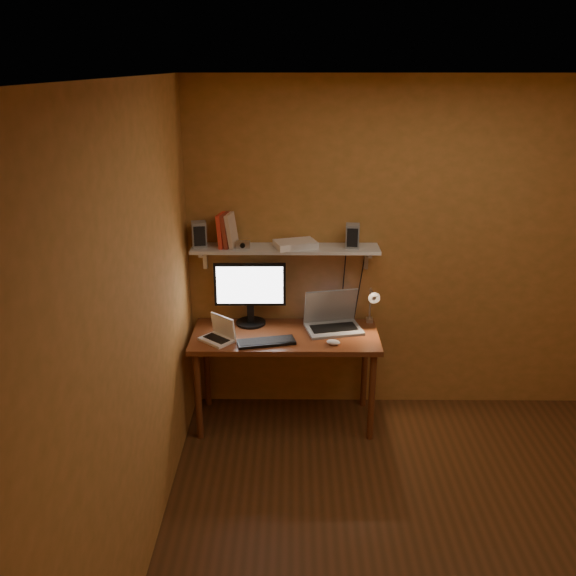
{
  "coord_description": "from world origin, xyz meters",
  "views": [
    {
      "loc": [
        -0.89,
        -2.89,
        2.66
      ],
      "look_at": [
        -0.93,
        1.18,
        1.16
      ],
      "focal_mm": 38.0,
      "sensor_mm": 36.0,
      "label": 1
    }
  ],
  "objects_px": {
    "desk_lamp": "(372,302)",
    "netbook": "(220,333)",
    "speaker_right": "(352,236)",
    "shelf_camera": "(243,245)",
    "laptop": "(332,318)",
    "mouse": "(333,342)",
    "monitor": "(250,290)",
    "keyboard": "(266,342)",
    "router": "(295,244)",
    "speaker_left": "(199,234)",
    "wall_shelf": "(285,249)",
    "desk": "(285,344)"
  },
  "relations": [
    {
      "from": "monitor",
      "to": "mouse",
      "type": "relative_size",
      "value": 5.43
    },
    {
      "from": "laptop",
      "to": "speaker_left",
      "type": "bearing_deg",
      "value": 163.29
    },
    {
      "from": "monitor",
      "to": "laptop",
      "type": "height_order",
      "value": "monitor"
    },
    {
      "from": "desk_lamp",
      "to": "speaker_left",
      "type": "distance_m",
      "value": 1.4
    },
    {
      "from": "speaker_right",
      "to": "monitor",
      "type": "bearing_deg",
      "value": -174.8
    },
    {
      "from": "mouse",
      "to": "shelf_camera",
      "type": "relative_size",
      "value": 0.96
    },
    {
      "from": "desk",
      "to": "monitor",
      "type": "distance_m",
      "value": 0.49
    },
    {
      "from": "laptop",
      "to": "mouse",
      "type": "relative_size",
      "value": 4.57
    },
    {
      "from": "monitor",
      "to": "laptop",
      "type": "bearing_deg",
      "value": -7.34
    },
    {
      "from": "mouse",
      "to": "router",
      "type": "height_order",
      "value": "router"
    },
    {
      "from": "keyboard",
      "to": "speaker_right",
      "type": "height_order",
      "value": "speaker_right"
    },
    {
      "from": "netbook",
      "to": "keyboard",
      "type": "distance_m",
      "value": 0.35
    },
    {
      "from": "speaker_right",
      "to": "shelf_camera",
      "type": "height_order",
      "value": "speaker_right"
    },
    {
      "from": "desk_lamp",
      "to": "netbook",
      "type": "bearing_deg",
      "value": -168.6
    },
    {
      "from": "wall_shelf",
      "to": "monitor",
      "type": "relative_size",
      "value": 2.56
    },
    {
      "from": "netbook",
      "to": "speaker_right",
      "type": "height_order",
      "value": "speaker_right"
    },
    {
      "from": "desk_lamp",
      "to": "speaker_right",
      "type": "bearing_deg",
      "value": 160.67
    },
    {
      "from": "desk",
      "to": "shelf_camera",
      "type": "xyz_separation_m",
      "value": [
        -0.31,
        0.14,
        0.74
      ]
    },
    {
      "from": "desk",
      "to": "netbook",
      "type": "height_order",
      "value": "netbook"
    },
    {
      "from": "mouse",
      "to": "desk_lamp",
      "type": "xyz_separation_m",
      "value": [
        0.31,
        0.3,
        0.19
      ]
    },
    {
      "from": "monitor",
      "to": "speaker_left",
      "type": "distance_m",
      "value": 0.58
    },
    {
      "from": "wall_shelf",
      "to": "speaker_left",
      "type": "bearing_deg",
      "value": 179.73
    },
    {
      "from": "speaker_left",
      "to": "shelf_camera",
      "type": "height_order",
      "value": "speaker_left"
    },
    {
      "from": "wall_shelf",
      "to": "netbook",
      "type": "relative_size",
      "value": 4.85
    },
    {
      "from": "keyboard",
      "to": "desk_lamp",
      "type": "bearing_deg",
      "value": 7.43
    },
    {
      "from": "speaker_left",
      "to": "desk_lamp",
      "type": "bearing_deg",
      "value": -14.97
    },
    {
      "from": "netbook",
      "to": "monitor",
      "type": "bearing_deg",
      "value": 96.08
    },
    {
      "from": "router",
      "to": "monitor",
      "type": "bearing_deg",
      "value": 178.44
    },
    {
      "from": "mouse",
      "to": "speaker_left",
      "type": "height_order",
      "value": "speaker_left"
    },
    {
      "from": "speaker_left",
      "to": "router",
      "type": "height_order",
      "value": "speaker_left"
    },
    {
      "from": "shelf_camera",
      "to": "router",
      "type": "distance_m",
      "value": 0.39
    },
    {
      "from": "router",
      "to": "desk_lamp",
      "type": "bearing_deg",
      "value": -5.62
    },
    {
      "from": "wall_shelf",
      "to": "desk_lamp",
      "type": "relative_size",
      "value": 3.73
    },
    {
      "from": "wall_shelf",
      "to": "shelf_camera",
      "type": "xyz_separation_m",
      "value": [
        -0.31,
        -0.05,
        0.05
      ]
    },
    {
      "from": "laptop",
      "to": "router",
      "type": "bearing_deg",
      "value": 155.3
    },
    {
      "from": "wall_shelf",
      "to": "router",
      "type": "bearing_deg",
      "value": -7.91
    },
    {
      "from": "laptop",
      "to": "mouse",
      "type": "xyz_separation_m",
      "value": [
        -0.01,
        -0.3,
        -0.06
      ]
    },
    {
      "from": "netbook",
      "to": "router",
      "type": "bearing_deg",
      "value": 68.68
    },
    {
      "from": "desk",
      "to": "speaker_right",
      "type": "relative_size",
      "value": 7.87
    },
    {
      "from": "mouse",
      "to": "desk_lamp",
      "type": "bearing_deg",
      "value": 63.69
    },
    {
      "from": "desk",
      "to": "desk_lamp",
      "type": "height_order",
      "value": "desk_lamp"
    },
    {
      "from": "laptop",
      "to": "netbook",
      "type": "distance_m",
      "value": 0.87
    },
    {
      "from": "speaker_left",
      "to": "wall_shelf",
      "type": "bearing_deg",
      "value": -12.12
    },
    {
      "from": "desk",
      "to": "desk_lamp",
      "type": "distance_m",
      "value": 0.73
    },
    {
      "from": "monitor",
      "to": "keyboard",
      "type": "bearing_deg",
      "value": -70.09
    },
    {
      "from": "monitor",
      "to": "speaker_right",
      "type": "height_order",
      "value": "speaker_right"
    },
    {
      "from": "laptop",
      "to": "keyboard",
      "type": "bearing_deg",
      "value": -162.37
    },
    {
      "from": "keyboard",
      "to": "netbook",
      "type": "bearing_deg",
      "value": 157.43
    },
    {
      "from": "desk",
      "to": "desk_lamp",
      "type": "xyz_separation_m",
      "value": [
        0.66,
        0.13,
        0.29
      ]
    },
    {
      "from": "netbook",
      "to": "speaker_left",
      "type": "distance_m",
      "value": 0.75
    }
  ]
}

